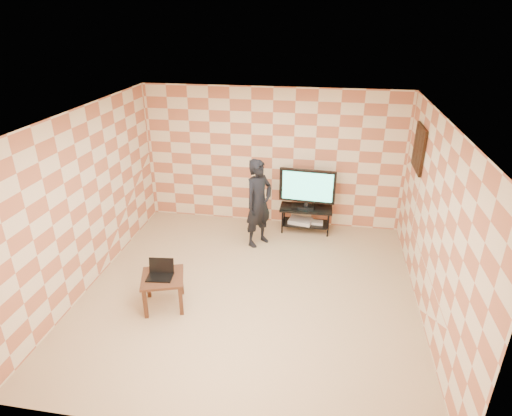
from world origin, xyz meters
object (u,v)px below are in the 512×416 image
object	(u,v)px
tv_stand	(306,214)
side_table	(163,282)
person	(259,203)
tv	(307,187)

from	to	relation	value
tv_stand	side_table	xyz separation A→B (m)	(-1.88, -2.69, 0.05)
tv_stand	person	world-z (taller)	person
tv	side_table	bearing A→B (deg)	-124.96
tv_stand	person	xyz separation A→B (m)	(-0.82, -0.64, 0.45)
tv_stand	side_table	bearing A→B (deg)	-124.92
tv_stand	tv	bearing A→B (deg)	-85.70
tv	tv_stand	bearing A→B (deg)	94.30
tv_stand	tv	xyz separation A→B (m)	(0.00, -0.00, 0.56)
tv_stand	tv	size ratio (longest dim) A/B	0.94
tv	side_table	world-z (taller)	tv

